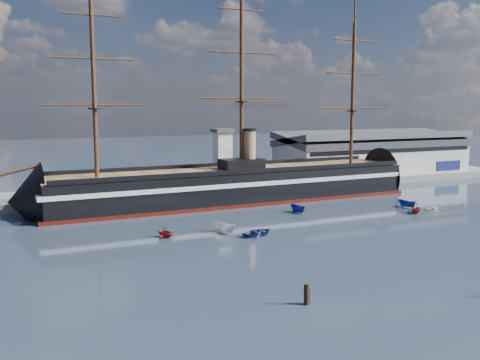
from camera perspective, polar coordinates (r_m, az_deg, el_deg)
name	(u,v)px	position (r m, az deg, el deg)	size (l,w,h in m)	color
ground	(273,217)	(110.55, 3.49, -4.01)	(600.00, 600.00, 0.00)	#2C3644
quay	(242,190)	(146.59, 0.19, -1.04)	(180.00, 18.00, 2.00)	slate
warehouse	(373,153)	(174.64, 14.01, 2.80)	(63.00, 21.00, 11.60)	#B7BABC
quay_tower	(222,156)	(139.80, -1.88, 2.55)	(5.00, 5.00, 15.00)	silver
warship	(227,186)	(126.91, -1.37, -0.60)	(113.00, 17.66, 53.94)	black
motorboat_a	(225,233)	(97.17, -1.57, -5.66)	(5.78, 2.12, 2.31)	silver
motorboat_b	(258,235)	(95.27, 1.94, -5.94)	(3.74, 1.50, 1.75)	navy
motorboat_c	(298,213)	(115.88, 6.21, -3.48)	(5.36, 1.97, 2.15)	navy
motorboat_d	(166,237)	(94.73, -7.95, -6.09)	(5.88, 2.55, 2.16)	maroon
motorboat_e	(437,211)	(124.47, 20.25, -3.14)	(2.87, 1.15, 1.34)	silver
motorboat_f	(407,207)	(126.79, 17.38, -2.82)	(5.40, 1.98, 2.16)	navy
motorboat_g	(416,213)	(120.66, 18.24, -3.39)	(6.29, 2.72, 2.30)	maroon
piling_near_left	(306,305)	(63.86, 7.09, -13.05)	(0.64, 0.64, 3.17)	black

